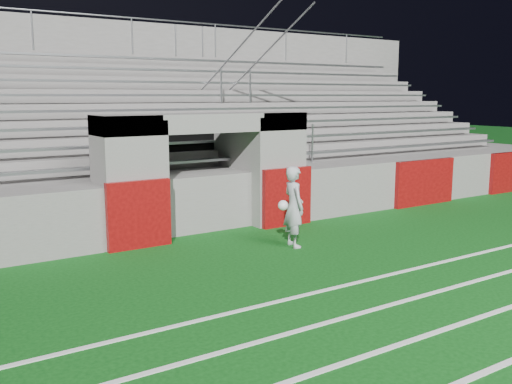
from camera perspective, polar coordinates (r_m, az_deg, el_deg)
ground at (r=9.96m, az=4.77°, el=-7.81°), size 90.00×90.00×0.00m
stadium_structure at (r=16.59m, az=-12.39°, el=4.25°), size 26.00×8.48×5.42m
goalkeeper_with_ball at (r=11.30m, az=3.78°, el=-1.47°), size 0.67×0.65×1.62m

